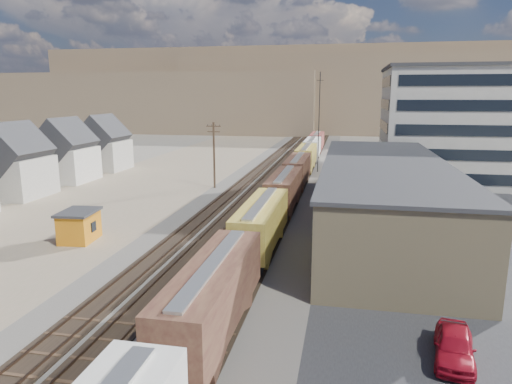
% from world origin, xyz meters
% --- Properties ---
extents(ground, '(300.00, 300.00, 0.00)m').
position_xyz_m(ground, '(0.00, 0.00, 0.00)').
color(ground, '#6B6356').
rests_on(ground, ground).
extents(ballast_bed, '(18.00, 200.00, 0.06)m').
position_xyz_m(ballast_bed, '(0.00, 50.00, 0.03)').
color(ballast_bed, '#4C4742').
rests_on(ballast_bed, ground).
extents(dirt_yard, '(24.00, 180.00, 0.03)m').
position_xyz_m(dirt_yard, '(-20.00, 40.00, 0.01)').
color(dirt_yard, '#7D7155').
rests_on(dirt_yard, ground).
extents(asphalt_lot, '(26.00, 120.00, 0.04)m').
position_xyz_m(asphalt_lot, '(22.00, 35.00, 0.02)').
color(asphalt_lot, '#232326').
rests_on(asphalt_lot, ground).
extents(rail_tracks, '(11.40, 200.00, 0.24)m').
position_xyz_m(rail_tracks, '(-0.55, 50.00, 0.11)').
color(rail_tracks, black).
rests_on(rail_tracks, ground).
extents(freight_train, '(3.00, 119.74, 4.46)m').
position_xyz_m(freight_train, '(3.80, 37.58, 2.79)').
color(freight_train, black).
rests_on(freight_train, ground).
extents(warehouse, '(12.40, 40.40, 7.25)m').
position_xyz_m(warehouse, '(14.98, 25.00, 3.65)').
color(warehouse, tan).
rests_on(warehouse, ground).
extents(office_tower, '(22.60, 18.60, 18.45)m').
position_xyz_m(office_tower, '(27.95, 54.95, 9.26)').
color(office_tower, '#9E998E').
rests_on(office_tower, ground).
extents(utility_pole_north, '(2.20, 0.32, 10.00)m').
position_xyz_m(utility_pole_north, '(-8.50, 42.00, 5.30)').
color(utility_pole_north, '#382619').
rests_on(utility_pole_north, ground).
extents(radio_mast, '(1.20, 0.16, 18.00)m').
position_xyz_m(radio_mast, '(6.00, 60.00, 9.12)').
color(radio_mast, black).
rests_on(radio_mast, ground).
extents(hills_north, '(265.00, 80.00, 32.00)m').
position_xyz_m(hills_north, '(0.17, 167.92, 14.10)').
color(hills_north, brown).
rests_on(hills_north, ground).
extents(maintenance_shed, '(3.60, 4.44, 3.04)m').
position_xyz_m(maintenance_shed, '(-14.17, 14.63, 1.55)').
color(maintenance_shed, '#C87412').
rests_on(maintenance_shed, ground).
extents(parked_car_red, '(2.81, 5.24, 1.69)m').
position_xyz_m(parked_car_red, '(17.03, -0.13, 0.85)').
color(parked_car_red, maroon).
rests_on(parked_car_red, ground).
extents(parked_car_blue, '(5.13, 5.66, 1.47)m').
position_xyz_m(parked_car_blue, '(27.11, 47.25, 0.73)').
color(parked_car_blue, navy).
rests_on(parked_car_blue, ground).
extents(parked_car_far, '(3.63, 5.20, 1.64)m').
position_xyz_m(parked_car_far, '(29.13, 42.78, 0.82)').
color(parked_car_far, silver).
rests_on(parked_car_far, ground).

